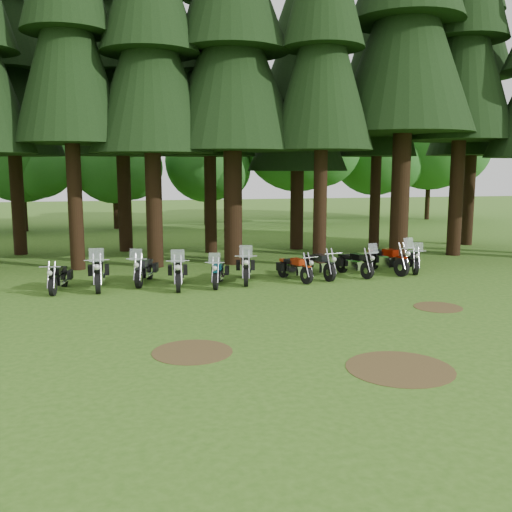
% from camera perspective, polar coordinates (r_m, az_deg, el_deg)
% --- Properties ---
extents(ground, '(120.00, 120.00, 0.00)m').
position_cam_1_polar(ground, '(15.36, 4.00, -6.48)').
color(ground, '#346419').
rests_on(ground, ground).
extents(pine_front_4, '(4.95, 4.95, 16.33)m').
position_cam_1_polar(pine_front_4, '(24.30, -10.65, 22.30)').
color(pine_front_4, black).
rests_on(pine_front_4, ground).
extents(pine_front_5, '(5.81, 5.81, 16.72)m').
position_cam_1_polar(pine_front_5, '(24.76, -2.44, 22.72)').
color(pine_front_5, black).
rests_on(pine_front_5, ground).
extents(pine_front_6, '(4.15, 4.15, 16.75)m').
position_cam_1_polar(pine_front_6, '(24.27, 6.75, 23.01)').
color(pine_front_6, black).
rests_on(pine_front_6, ground).
extents(pine_front_8, '(4.79, 4.79, 18.63)m').
position_cam_1_polar(pine_front_8, '(28.98, 20.28, 22.47)').
color(pine_front_8, black).
rests_on(pine_front_8, ground).
extents(pine_back_1, '(4.52, 4.52, 16.22)m').
position_cam_1_polar(pine_back_1, '(29.50, -23.60, 19.16)').
color(pine_back_1, black).
rests_on(pine_back_1, ground).
extents(pine_back_2, '(4.85, 4.85, 16.30)m').
position_cam_1_polar(pine_back_2, '(29.15, -13.53, 19.86)').
color(pine_back_2, black).
rests_on(pine_back_2, ground).
extents(pine_back_3, '(4.35, 4.35, 16.20)m').
position_cam_1_polar(pine_back_3, '(27.98, -4.76, 20.41)').
color(pine_back_3, black).
rests_on(pine_back_3, ground).
extents(pine_back_4, '(4.94, 4.94, 13.78)m').
position_cam_1_polar(pine_back_4, '(28.98, 4.25, 17.11)').
color(pine_back_4, black).
rests_on(pine_back_4, ground).
extents(pine_back_5, '(3.94, 3.94, 16.33)m').
position_cam_1_polar(pine_back_5, '(30.29, 12.28, 19.50)').
color(pine_back_5, black).
rests_on(pine_back_5, ground).
extents(pine_back_6, '(4.59, 4.59, 16.58)m').
position_cam_1_polar(pine_back_6, '(32.78, 21.21, 18.55)').
color(pine_back_6, black).
rests_on(pine_back_6, ground).
extents(decid_2, '(6.72, 6.53, 8.40)m').
position_cam_1_polar(decid_2, '(39.44, -22.08, 9.47)').
color(decid_2, black).
rests_on(decid_2, ground).
extents(decid_3, '(6.12, 5.95, 7.65)m').
position_cam_1_polar(decid_3, '(39.31, -13.60, 9.22)').
color(decid_3, black).
rests_on(decid_3, ground).
extents(decid_4, '(5.93, 5.76, 7.41)m').
position_cam_1_polar(decid_4, '(40.93, -4.62, 9.21)').
color(decid_4, black).
rests_on(decid_4, ground).
extents(decid_5, '(8.45, 8.21, 10.56)m').
position_cam_1_polar(decid_5, '(41.90, 4.79, 11.74)').
color(decid_5, black).
rests_on(decid_5, ground).
extents(decid_6, '(7.06, 6.86, 8.82)m').
position_cam_1_polar(decid_6, '(45.45, 12.30, 10.04)').
color(decid_6, black).
rests_on(decid_6, ground).
extents(decid_7, '(8.44, 8.20, 10.55)m').
position_cam_1_polar(decid_7, '(47.46, 17.58, 11.01)').
color(decid_7, black).
rests_on(decid_7, ground).
extents(dirt_patch_0, '(1.80, 1.80, 0.01)m').
position_cam_1_polar(dirt_patch_0, '(12.89, -6.39, -9.49)').
color(dirt_patch_0, '#4C3D1E').
rests_on(dirt_patch_0, ground).
extents(dirt_patch_1, '(1.40, 1.40, 0.01)m').
position_cam_1_polar(dirt_patch_1, '(17.59, 17.74, -4.89)').
color(dirt_patch_1, '#4C3D1E').
rests_on(dirt_patch_1, ground).
extents(dirt_patch_2, '(2.20, 2.20, 0.01)m').
position_cam_1_polar(dirt_patch_2, '(12.17, 14.18, -10.83)').
color(dirt_patch_2, '#4C3D1E').
rests_on(dirt_patch_2, ground).
extents(motorcycle_0, '(0.43, 2.04, 0.83)m').
position_cam_1_polar(motorcycle_0, '(19.97, -19.14, -2.14)').
color(motorcycle_0, black).
rests_on(motorcycle_0, ground).
extents(motorcycle_1, '(0.46, 2.44, 1.54)m').
position_cam_1_polar(motorcycle_1, '(19.98, -15.50, -1.70)').
color(motorcycle_1, black).
rests_on(motorcycle_1, ground).
extents(motorcycle_2, '(0.87, 2.19, 1.39)m').
position_cam_1_polar(motorcycle_2, '(20.46, -11.11, -1.44)').
color(motorcycle_2, black).
rests_on(motorcycle_2, ground).
extents(motorcycle_3, '(0.51, 2.33, 1.46)m').
position_cam_1_polar(motorcycle_3, '(19.60, -7.82, -1.73)').
color(motorcycle_3, black).
rests_on(motorcycle_3, ground).
extents(motorcycle_4, '(0.82, 2.04, 1.29)m').
position_cam_1_polar(motorcycle_4, '(19.79, -3.79, -1.73)').
color(motorcycle_4, black).
rests_on(motorcycle_4, ground).
extents(motorcycle_5, '(0.74, 2.34, 1.47)m').
position_cam_1_polar(motorcycle_5, '(20.38, -1.04, -1.24)').
color(motorcycle_5, black).
rests_on(motorcycle_5, ground).
extents(motorcycle_6, '(0.79, 1.98, 0.83)m').
position_cam_1_polar(motorcycle_6, '(20.66, 3.88, -1.31)').
color(motorcycle_6, black).
rests_on(motorcycle_6, ground).
extents(motorcycle_7, '(0.60, 2.18, 0.90)m').
position_cam_1_polar(motorcycle_7, '(21.27, 6.25, -0.97)').
color(motorcycle_7, black).
rests_on(motorcycle_7, ground).
extents(motorcycle_8, '(0.88, 2.13, 1.36)m').
position_cam_1_polar(motorcycle_8, '(21.85, 9.82, -0.79)').
color(motorcycle_8, black).
rests_on(motorcycle_8, ground).
extents(motorcycle_9, '(1.00, 2.36, 1.51)m').
position_cam_1_polar(motorcycle_9, '(22.66, 12.93, -0.42)').
color(motorcycle_9, black).
rests_on(motorcycle_9, ground).
extents(motorcycle_10, '(0.80, 2.02, 1.28)m').
position_cam_1_polar(motorcycle_10, '(23.24, 15.31, -0.47)').
color(motorcycle_10, black).
rests_on(motorcycle_10, ground).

